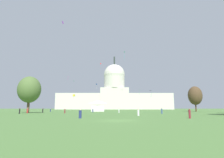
{
  "coord_description": "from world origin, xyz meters",
  "views": [
    {
      "loc": [
        -0.95,
        -26.21,
        1.76
      ],
      "look_at": [
        0.01,
        92.74,
        20.51
      ],
      "focal_mm": 29.43,
      "sensor_mm": 36.0,
      "label": 1
    }
  ],
  "objects_px": {
    "kite_yellow_low": "(74,95)",
    "kite_blue_mid": "(97,85)",
    "capitol_building": "(114,94)",
    "kite_black_low": "(151,92)",
    "kite_red_high": "(101,64)",
    "kite_pink_mid": "(113,88)",
    "kite_gold_low": "(99,96)",
    "kite_green_low": "(139,90)",
    "person_black_mid_center": "(43,111)",
    "tree_west_mid": "(29,90)",
    "kite_cyan_mid": "(124,53)",
    "kite_violet_high": "(63,23)",
    "tree_east_far": "(195,96)",
    "person_red_near_tree_east": "(27,111)",
    "person_white_back_center": "(138,113)",
    "person_black_back_left": "(20,111)",
    "person_navy_front_left": "(93,111)",
    "kite_magenta_mid": "(68,77)",
    "event_tent": "(98,106)",
    "kite_orange_mid": "(123,79)",
    "person_maroon_lawn_far_left": "(65,111)",
    "person_navy_back_right": "(80,114)",
    "person_maroon_aisle_center": "(190,114)",
    "person_white_edge_east": "(119,111)",
    "kite_turquoise_low": "(75,81)",
    "person_navy_lawn_far_right": "(50,110)",
    "person_denim_front_right": "(162,111)"
  },
  "relations": [
    {
      "from": "kite_yellow_low",
      "to": "kite_blue_mid",
      "type": "distance_m",
      "value": 28.71
    },
    {
      "from": "capitol_building",
      "to": "kite_black_low",
      "type": "distance_m",
      "value": 125.95
    },
    {
      "from": "kite_black_low",
      "to": "kite_red_high",
      "type": "distance_m",
      "value": 84.41
    },
    {
      "from": "kite_black_low",
      "to": "kite_blue_mid",
      "type": "relative_size",
      "value": 0.81
    },
    {
      "from": "kite_pink_mid",
      "to": "kite_gold_low",
      "type": "bearing_deg",
      "value": -119.31
    },
    {
      "from": "kite_gold_low",
      "to": "kite_green_low",
      "type": "height_order",
      "value": "kite_green_low"
    },
    {
      "from": "person_black_mid_center",
      "to": "tree_west_mid",
      "type": "bearing_deg",
      "value": -26.21
    },
    {
      "from": "kite_yellow_low",
      "to": "kite_cyan_mid",
      "type": "relative_size",
      "value": 0.61
    },
    {
      "from": "kite_black_low",
      "to": "kite_violet_high",
      "type": "relative_size",
      "value": 2.33
    },
    {
      "from": "tree_east_far",
      "to": "person_red_near_tree_east",
      "type": "relative_size",
      "value": 7.66
    },
    {
      "from": "person_red_near_tree_east",
      "to": "kite_cyan_mid",
      "type": "bearing_deg",
      "value": -19.0
    },
    {
      "from": "person_white_back_center",
      "to": "kite_gold_low",
      "type": "bearing_deg",
      "value": 87.49
    },
    {
      "from": "kite_violet_high",
      "to": "person_black_back_left",
      "type": "bearing_deg",
      "value": -32.49
    },
    {
      "from": "person_navy_front_left",
      "to": "kite_magenta_mid",
      "type": "xyz_separation_m",
      "value": [
        -31.88,
        89.87,
        28.33
      ]
    },
    {
      "from": "event_tent",
      "to": "kite_yellow_low",
      "type": "height_order",
      "value": "kite_yellow_low"
    },
    {
      "from": "person_navy_front_left",
      "to": "kite_green_low",
      "type": "distance_m",
      "value": 88.97
    },
    {
      "from": "person_black_mid_center",
      "to": "kite_pink_mid",
      "type": "bearing_deg",
      "value": 172.5
    },
    {
      "from": "person_black_mid_center",
      "to": "capitol_building",
      "type": "bearing_deg",
      "value": 179.02
    },
    {
      "from": "tree_east_far",
      "to": "kite_orange_mid",
      "type": "bearing_deg",
      "value": 104.62
    },
    {
      "from": "event_tent",
      "to": "person_maroon_lawn_far_left",
      "type": "height_order",
      "value": "event_tent"
    },
    {
      "from": "capitol_building",
      "to": "person_black_mid_center",
      "type": "relative_size",
      "value": 79.04
    },
    {
      "from": "person_white_back_center",
      "to": "kite_yellow_low",
      "type": "relative_size",
      "value": 0.63
    },
    {
      "from": "kite_violet_high",
      "to": "person_navy_back_right",
      "type": "bearing_deg",
      "value": 6.0
    },
    {
      "from": "person_black_back_left",
      "to": "person_navy_back_right",
      "type": "relative_size",
      "value": 1.1
    },
    {
      "from": "person_maroon_lawn_far_left",
      "to": "person_maroon_aisle_center",
      "type": "bearing_deg",
      "value": 44.45
    },
    {
      "from": "kite_cyan_mid",
      "to": "person_red_near_tree_east",
      "type": "bearing_deg",
      "value": -44.83
    },
    {
      "from": "kite_violet_high",
      "to": "kite_cyan_mid",
      "type": "bearing_deg",
      "value": 114.05
    },
    {
      "from": "person_maroon_aisle_center",
      "to": "kite_yellow_low",
      "type": "bearing_deg",
      "value": -89.97
    },
    {
      "from": "tree_west_mid",
      "to": "kite_cyan_mid",
      "type": "bearing_deg",
      "value": 42.57
    },
    {
      "from": "kite_violet_high",
      "to": "person_white_edge_east",
      "type": "bearing_deg",
      "value": 55.12
    },
    {
      "from": "person_black_mid_center",
      "to": "kite_blue_mid",
      "type": "bearing_deg",
      "value": 176.53
    },
    {
      "from": "kite_pink_mid",
      "to": "kite_turquoise_low",
      "type": "distance_m",
      "value": 61.04
    },
    {
      "from": "kite_gold_low",
      "to": "kite_violet_high",
      "type": "height_order",
      "value": "kite_violet_high"
    },
    {
      "from": "person_navy_lawn_far_right",
      "to": "person_maroon_aisle_center",
      "type": "relative_size",
      "value": 0.92
    },
    {
      "from": "tree_east_far",
      "to": "kite_black_low",
      "type": "distance_m",
      "value": 21.22
    },
    {
      "from": "kite_magenta_mid",
      "to": "person_white_edge_east",
      "type": "bearing_deg",
      "value": 60.16
    },
    {
      "from": "capitol_building",
      "to": "kite_red_high",
      "type": "distance_m",
      "value": 59.29
    },
    {
      "from": "person_denim_front_right",
      "to": "person_navy_back_right",
      "type": "bearing_deg",
      "value": -40.34
    },
    {
      "from": "person_white_edge_east",
      "to": "person_denim_front_right",
      "type": "relative_size",
      "value": 0.98
    },
    {
      "from": "event_tent",
      "to": "kite_black_low",
      "type": "relative_size",
      "value": 2.23
    },
    {
      "from": "person_navy_back_right",
      "to": "kite_red_high",
      "type": "height_order",
      "value": "kite_red_high"
    },
    {
      "from": "kite_black_low",
      "to": "kite_yellow_low",
      "type": "bearing_deg",
      "value": 137.06
    },
    {
      "from": "event_tent",
      "to": "kite_orange_mid",
      "type": "distance_m",
      "value": 111.11
    },
    {
      "from": "tree_west_mid",
      "to": "kite_pink_mid",
      "type": "xyz_separation_m",
      "value": [
        30.89,
        89.55,
        10.37
      ]
    },
    {
      "from": "kite_yellow_low",
      "to": "kite_pink_mid",
      "type": "xyz_separation_m",
      "value": [
        23.3,
        48.97,
        9.65
      ]
    },
    {
      "from": "person_red_near_tree_east",
      "to": "kite_green_low",
      "type": "height_order",
      "value": "kite_green_low"
    },
    {
      "from": "person_black_mid_center",
      "to": "kite_black_low",
      "type": "xyz_separation_m",
      "value": [
        45.28,
        21.94,
        8.81
      ]
    },
    {
      "from": "person_black_back_left",
      "to": "kite_magenta_mid",
      "type": "xyz_separation_m",
      "value": [
        -11.63,
        107.72,
        28.2
      ]
    },
    {
      "from": "person_white_back_center",
      "to": "kite_orange_mid",
      "type": "height_order",
      "value": "kite_orange_mid"
    },
    {
      "from": "person_white_edge_east",
      "to": "kite_turquoise_low",
      "type": "relative_size",
      "value": 1.01
    }
  ]
}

